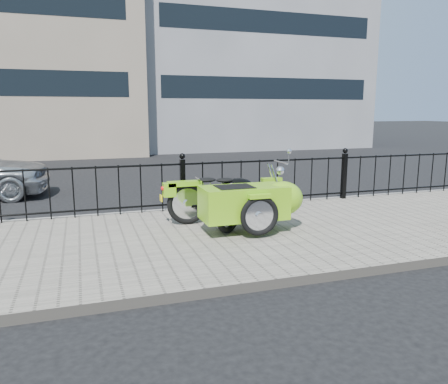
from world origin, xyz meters
name	(u,v)px	position (x,y,z in m)	size (l,w,h in m)	color
ground	(201,234)	(0.00, 0.00, 0.00)	(120.00, 120.00, 0.00)	black
sidewalk	(210,239)	(0.00, -0.50, 0.06)	(30.00, 3.80, 0.12)	slate
curb	(182,211)	(0.00, 1.44, 0.06)	(30.00, 0.10, 0.12)	gray
iron_fence	(183,186)	(0.00, 1.30, 0.59)	(14.11, 0.11, 1.08)	black
building_grey	(241,7)	(7.00, 16.99, 7.50)	(12.00, 8.01, 15.00)	gray
motorcycle_sidecar	(251,200)	(0.71, -0.36, 0.59)	(2.28, 1.48, 0.98)	black
spare_tire	(228,212)	(0.30, -0.47, 0.45)	(0.67, 0.67, 0.10)	black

